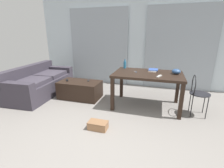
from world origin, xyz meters
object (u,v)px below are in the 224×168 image
object	(u,v)px
coffee_table	(80,90)
bottle_near	(125,65)
wire_chair	(197,90)
tv_remote_on_table	(159,76)
book_stack	(153,70)
tv_remote_primary	(67,80)
craft_table	(148,77)
tv_remote_secondary	(88,80)
bowl	(176,71)
couch	(40,83)
shoebox	(98,125)
scissors	(136,72)

from	to	relation	value
coffee_table	bottle_near	distance (m)	1.27
wire_chair	tv_remote_on_table	distance (m)	0.77
bottle_near	book_stack	bearing A→B (deg)	-11.36
tv_remote_primary	bottle_near	bearing A→B (deg)	-20.27
tv_remote_primary	wire_chair	bearing A→B (deg)	-36.50
bottle_near	tv_remote_primary	world-z (taller)	bottle_near
craft_table	tv_remote_secondary	xyz separation A→B (m)	(-1.45, 0.16, -0.23)
bowl	couch	bearing A→B (deg)	-177.96
coffee_table	tv_remote_on_table	distance (m)	1.97
tv_remote_on_table	shoebox	world-z (taller)	tv_remote_on_table
tv_remote_secondary	wire_chair	bearing A→B (deg)	-26.51
bowl	tv_remote_secondary	world-z (taller)	bowl
coffee_table	bowl	xyz separation A→B (m)	(2.19, 0.06, 0.60)
craft_table	book_stack	bearing A→B (deg)	66.76
bowl	tv_remote_on_table	size ratio (longest dim) A/B	1.00
bottle_near	shoebox	xyz separation A→B (m)	(-0.12, -1.51, -0.78)
book_stack	tv_remote_secondary	distance (m)	1.59
coffee_table	tv_remote_secondary	bearing A→B (deg)	35.09
bowl	tv_remote_primary	distance (m)	2.56
book_stack	tv_remote_on_table	bearing A→B (deg)	-73.10
couch	tv_remote_secondary	xyz separation A→B (m)	(1.33, 0.19, 0.14)
bottle_near	tv_remote_secondary	xyz separation A→B (m)	(-0.88, -0.19, -0.41)
coffee_table	tv_remote_on_table	xyz separation A→B (m)	(1.87, -0.27, 0.56)
wire_chair	tv_remote_primary	size ratio (longest dim) A/B	5.21
craft_table	book_stack	xyz separation A→B (m)	(0.09, 0.22, 0.11)
couch	tv_remote_secondary	bearing A→B (deg)	7.95
coffee_table	tv_remote_on_table	bearing A→B (deg)	-8.22
tv_remote_secondary	shoebox	distance (m)	1.56
coffee_table	wire_chair	distance (m)	2.61
scissors	shoebox	size ratio (longest dim) A/B	0.29
bottle_near	tv_remote_primary	distance (m)	1.49
bowl	tv_remote_secondary	xyz separation A→B (m)	(-2.01, 0.07, -0.38)
tv_remote_secondary	book_stack	bearing A→B (deg)	-17.70
craft_table	book_stack	distance (m)	0.26
coffee_table	bottle_near	size ratio (longest dim) A/B	4.79
book_stack	tv_remote_on_table	size ratio (longest dim) A/B	1.53
tv_remote_primary	bowl	bearing A→B (deg)	-32.10
couch	book_stack	distance (m)	2.93
bowl	book_stack	world-z (taller)	bowl
craft_table	bottle_near	bearing A→B (deg)	148.55
tv_remote_primary	book_stack	bearing A→B (deg)	-28.24
couch	scissors	world-z (taller)	scissors
bowl	book_stack	xyz separation A→B (m)	(-0.47, 0.13, -0.03)
scissors	shoebox	bearing A→B (deg)	-109.88
coffee_table	wire_chair	bearing A→B (deg)	-3.36
coffee_table	scissors	world-z (taller)	scissors
tv_remote_on_table	scissors	world-z (taller)	tv_remote_on_table
bottle_near	tv_remote_secondary	bearing A→B (deg)	-167.55
wire_chair	bottle_near	world-z (taller)	bottle_near
coffee_table	wire_chair	size ratio (longest dim) A/B	1.25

